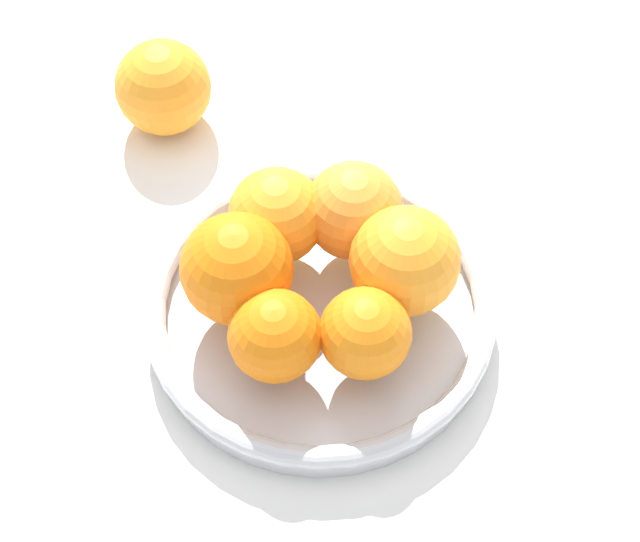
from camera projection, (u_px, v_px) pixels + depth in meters
The scene contains 4 objects.
ground_plane at pixel (320, 323), 0.83m from camera, with size 4.00×4.00×0.00m, color white.
fruit_bowl at pixel (320, 311), 0.82m from camera, with size 0.27×0.27×0.03m.
orange_pile at pixel (317, 263), 0.77m from camera, with size 0.19×0.19×0.08m.
stray_orange at pixel (162, 88), 0.91m from camera, with size 0.08×0.08×0.08m, color orange.
Camera 1 is at (0.23, 0.37, 0.71)m, focal length 60.00 mm.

